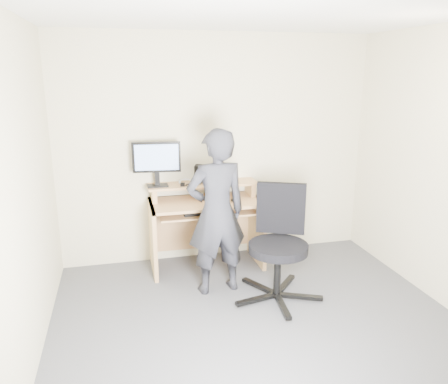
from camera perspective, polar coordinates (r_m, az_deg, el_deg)
name	(u,v)px	position (r m, az deg, el deg)	size (l,w,h in m)	color
ground	(266,336)	(3.77, 5.51, -18.26)	(3.50, 3.50, 0.00)	#4C4C50
back_wall	(218,149)	(4.89, -0.84, 5.60)	(3.50, 0.02, 2.50)	beige
ceiling	(276,8)	(3.17, 6.77, 22.80)	(3.50, 3.50, 0.02)	white
desk	(205,216)	(4.82, -2.54, -3.21)	(1.20, 0.60, 0.91)	tan
monitor	(157,160)	(4.63, -8.80, 4.16)	(0.50, 0.14, 0.48)	black
external_drive	(198,174)	(4.76, -3.38, 2.35)	(0.07, 0.13, 0.20)	black
travel_mug	(209,175)	(4.78, -2.00, 2.23)	(0.08, 0.08, 0.17)	silver
smartphone	(219,183)	(4.77, -0.68, 1.23)	(0.07, 0.13, 0.01)	black
charger	(183,185)	(4.66, -5.44, 0.97)	(0.04, 0.04, 0.04)	black
headphones	(186,182)	(4.80, -4.99, 1.30)	(0.16, 0.16, 0.02)	silver
keyboard	(204,211)	(4.62, -2.62, -2.51)	(0.46, 0.18, 0.03)	black
mouse	(235,200)	(4.65, 1.45, -1.04)	(0.10, 0.06, 0.04)	black
office_chair	(279,239)	(4.14, 7.19, -6.13)	(0.83, 0.82, 1.05)	black
person	(217,213)	(4.13, -0.98, -2.72)	(0.58, 0.38, 1.60)	black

